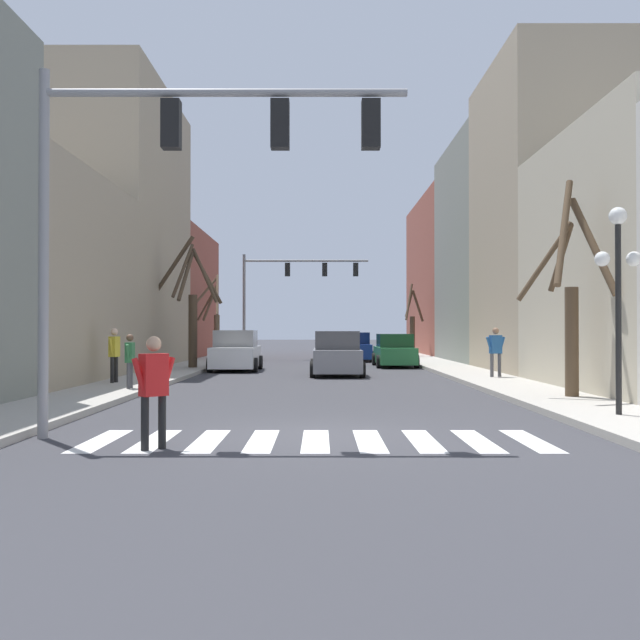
# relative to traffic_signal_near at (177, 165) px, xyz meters

# --- Properties ---
(ground_plane) EXTENTS (240.00, 240.00, 0.00)m
(ground_plane) POSITION_rel_traffic_signal_near_xyz_m (2.37, 0.46, -4.69)
(ground_plane) COLOR #38383D
(building_row_left) EXTENTS (6.00, 46.71, 13.42)m
(building_row_left) POSITION_rel_traffic_signal_near_xyz_m (-7.88, 18.06, 0.40)
(building_row_left) COLOR gray
(building_row_left) RESTS_ON ground_plane
(building_row_right) EXTENTS (6.00, 54.75, 13.01)m
(building_row_right) POSITION_rel_traffic_signal_near_xyz_m (12.63, 24.29, 0.72)
(building_row_right) COLOR beige
(building_row_right) RESTS_ON ground_plane
(crosswalk_stripes) EXTENTS (7.65, 2.60, 0.01)m
(crosswalk_stripes) POSITION_rel_traffic_signal_near_xyz_m (2.37, -0.28, -4.69)
(crosswalk_stripes) COLOR white
(crosswalk_stripes) RESTS_ON ground_plane
(traffic_signal_near) EXTENTS (6.34, 0.28, 6.35)m
(traffic_signal_near) POSITION_rel_traffic_signal_near_xyz_m (0.00, 0.00, 0.00)
(traffic_signal_near) COLOR gray
(traffic_signal_near) RESTS_ON ground_plane
(traffic_signal_far) EXTENTS (7.85, 0.28, 6.56)m
(traffic_signal_far) POSITION_rel_traffic_signal_near_xyz_m (0.58, 33.91, 0.22)
(traffic_signal_far) COLOR gray
(traffic_signal_far) RESTS_ON ground_plane
(street_lamp_right_corner) EXTENTS (0.95, 0.36, 4.19)m
(street_lamp_right_corner) POSITION_rel_traffic_signal_near_xyz_m (8.47, 2.26, -1.57)
(street_lamp_right_corner) COLOR black
(street_lamp_right_corner) RESTS_ON sidewalk_right
(car_parked_left_near) EXTENTS (2.16, 4.79, 1.68)m
(car_parked_left_near) POSITION_rel_traffic_signal_near_xyz_m (4.43, 31.21, -3.91)
(car_parked_left_near) COLOR navy
(car_parked_left_near) RESTS_ON ground_plane
(car_parked_right_near) EXTENTS (2.14, 4.15, 1.79)m
(car_parked_right_near) POSITION_rel_traffic_signal_near_xyz_m (3.13, 17.28, -3.86)
(car_parked_right_near) COLOR gray
(car_parked_right_near) RESTS_ON ground_plane
(car_parked_right_mid) EXTENTS (2.18, 4.38, 1.82)m
(car_parked_right_mid) POSITION_rel_traffic_signal_near_xyz_m (-1.35, 20.85, -3.85)
(car_parked_right_mid) COLOR white
(car_parked_right_mid) RESTS_ON ground_plane
(car_driving_toward_lane) EXTENTS (2.02, 4.82, 1.64)m
(car_driving_toward_lane) POSITION_rel_traffic_signal_near_xyz_m (6.17, 24.47, -3.93)
(car_driving_toward_lane) COLOR #236B38
(car_driving_toward_lane) RESTS_ON ground_plane
(pedestrian_crossing_street) EXTENTS (0.29, 0.76, 1.76)m
(pedestrian_crossing_street) POSITION_rel_traffic_signal_near_xyz_m (-4.18, 11.25, -3.50)
(pedestrian_crossing_street) COLOR black
(pedestrian_crossing_street) RESTS_ON sidewalk_left
(pedestrian_on_right_sidewalk) EXTENTS (0.21, 0.68, 1.58)m
(pedestrian_on_right_sidewalk) POSITION_rel_traffic_signal_near_xyz_m (-3.09, 8.92, -3.61)
(pedestrian_on_right_sidewalk) COLOR #4C4C51
(pedestrian_on_right_sidewalk) RESTS_ON sidewalk_left
(pedestrian_on_left_sidewalk) EXTENTS (0.62, 0.58, 1.76)m
(pedestrian_on_left_sidewalk) POSITION_rel_traffic_signal_near_xyz_m (-0.14, -1.21, -3.65)
(pedestrian_on_left_sidewalk) COLOR black
(pedestrian_on_left_sidewalk) RESTS_ON ground_plane
(pedestrian_waiting_at_curb) EXTENTS (0.76, 0.34, 1.78)m
(pedestrian_waiting_at_curb) POSITION_rel_traffic_signal_near_xyz_m (8.79, 14.15, -3.49)
(pedestrian_waiting_at_curb) COLOR #4C4C51
(pedestrian_waiting_at_curb) RESTS_ON sidewalk_right
(street_tree_left_mid) EXTENTS (2.06, 2.38, 5.58)m
(street_tree_left_mid) POSITION_rel_traffic_signal_near_xyz_m (8.84, 6.16, -2.02)
(street_tree_left_mid) COLOR brown
(street_tree_left_mid) RESTS_ON sidewalk_right
(street_tree_right_mid) EXTENTS (1.51, 2.39, 4.69)m
(street_tree_right_mid) POSITION_rel_traffic_signal_near_xyz_m (8.45, 35.64, -2.53)
(street_tree_right_mid) COLOR #473828
(street_tree_right_mid) RESTS_ON sidewalk_right
(street_tree_left_near) EXTENTS (2.17, 2.68, 4.95)m
(street_tree_left_near) POSITION_rel_traffic_signal_near_xyz_m (-3.82, 31.11, -2.36)
(street_tree_left_near) COLOR brown
(street_tree_left_near) RESTS_ON sidewalk_left
(street_tree_right_far) EXTENTS (3.39, 1.92, 5.98)m
(street_tree_right_far) POSITION_rel_traffic_signal_near_xyz_m (-3.40, 20.85, -1.79)
(street_tree_right_far) COLOR #473828
(street_tree_right_far) RESTS_ON sidewalk_left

